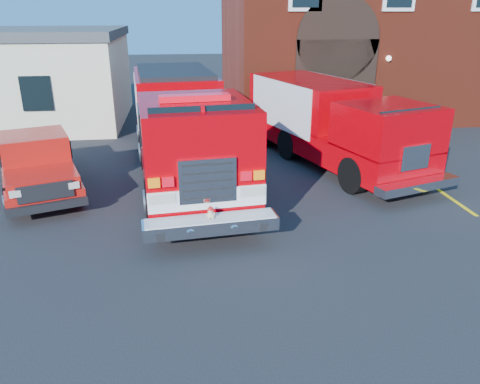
{
  "coord_description": "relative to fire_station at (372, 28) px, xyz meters",
  "views": [
    {
      "loc": [
        -1.27,
        -11.01,
        5.16
      ],
      "look_at": [
        0.0,
        -1.2,
        1.3
      ],
      "focal_mm": 35.0,
      "sensor_mm": 36.0,
      "label": 1
    }
  ],
  "objects": [
    {
      "name": "side_building",
      "position": [
        -17.99,
        -0.99,
        -2.05
      ],
      "size": [
        10.2,
        8.2,
        4.35
      ],
      "color": "beige",
      "rests_on": "ground"
    },
    {
      "name": "parking_stripe_near",
      "position": [
        -2.49,
        -12.98,
        -4.25
      ],
      "size": [
        0.12,
        3.0,
        0.01
      ],
      "primitive_type": "cube",
      "color": "#E3BC0B",
      "rests_on": "ground"
    },
    {
      "name": "ground",
      "position": [
        -8.99,
        -13.98,
        -4.25
      ],
      "size": [
        100.0,
        100.0,
        0.0
      ],
      "primitive_type": "plane",
      "color": "black",
      "rests_on": "ground"
    },
    {
      "name": "fire_station",
      "position": [
        0.0,
        0.0,
        0.0
      ],
      "size": [
        15.2,
        10.2,
        8.45
      ],
      "color": "maroon",
      "rests_on": "ground"
    },
    {
      "name": "parking_stripe_far",
      "position": [
        -2.49,
        -6.98,
        -4.25
      ],
      "size": [
        0.12,
        3.0,
        0.01
      ],
      "primitive_type": "cube",
      "color": "#E3BC0B",
      "rests_on": "ground"
    },
    {
      "name": "secondary_truck",
      "position": [
        -5.0,
        -9.27,
        -2.74
      ],
      "size": [
        5.02,
        8.93,
        2.77
      ],
      "color": "black",
      "rests_on": "ground"
    },
    {
      "name": "parking_stripe_mid",
      "position": [
        -2.49,
        -9.98,
        -4.25
      ],
      "size": [
        0.12,
        3.0,
        0.01
      ],
      "primitive_type": "cube",
      "color": "#E3BC0B",
      "rests_on": "ground"
    },
    {
      "name": "fire_engine",
      "position": [
        -10.18,
        -10.21,
        -2.59
      ],
      "size": [
        3.87,
        10.67,
        3.22
      ],
      "color": "black",
      "rests_on": "ground"
    },
    {
      "name": "pickup_truck",
      "position": [
        -14.63,
        -10.83,
        -3.4
      ],
      "size": [
        3.67,
        5.85,
        1.8
      ],
      "color": "black",
      "rests_on": "ground"
    }
  ]
}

